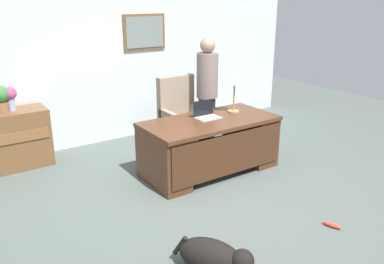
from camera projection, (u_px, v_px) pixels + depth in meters
The scene contains 12 objects.
ground_plane at pixel (211, 197), 4.78m from camera, with size 12.00×12.00×0.00m, color #4C5651.
back_wall at pixel (115, 57), 6.38m from camera, with size 7.00×0.16×2.70m.
desk at pixel (211, 144), 5.35m from camera, with size 1.80×0.88×0.73m.
credenza at pixel (1, 142), 5.41m from camera, with size 1.26×0.50×0.81m.
armchair at pixel (182, 119), 6.05m from camera, with size 0.60×0.59×1.14m.
person_standing at pixel (207, 93), 6.04m from camera, with size 0.32×0.32×1.71m.
dog_lying at pixel (214, 256), 3.45m from camera, with size 0.56×0.68×0.30m.
laptop at pixel (206, 113), 5.34m from camera, with size 0.32×0.22×0.22m.
desk_lamp at pixel (235, 80), 5.45m from camera, with size 0.22×0.22×0.59m.
vase_with_flowers at pixel (10, 96), 5.33m from camera, with size 0.17×0.17×0.32m.
potted_plant at pixel (0, 98), 5.26m from camera, with size 0.24×0.24×0.36m.
dog_toy_plush at pixel (332, 225), 4.15m from camera, with size 0.20×0.05×0.05m, color #E53F33.
Camera 1 is at (-2.58, -3.41, 2.29)m, focal length 37.46 mm.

